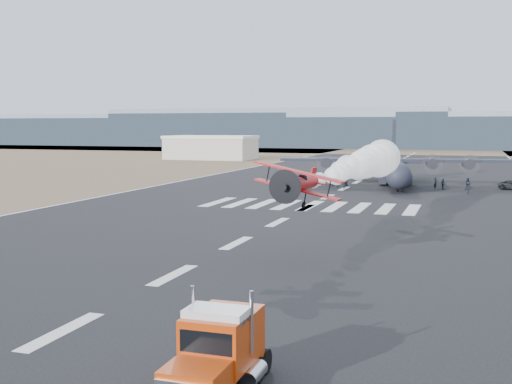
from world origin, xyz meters
The scene contains 20 objects.
ground centered at (0.00, 0.00, 0.00)m, with size 500.00×500.00×0.00m, color black.
scrub_far centered at (0.00, 230.00, 0.00)m, with size 500.00×80.00×0.00m, color brown.
runway_markings centered at (0.00, 60.00, 0.01)m, with size 60.00×260.00×0.01m, color silver, non-canonical shape.
ridge_seg_a centered at (-195.00, 260.00, 6.50)m, with size 150.00×50.00×13.00m, color gray.
ridge_seg_b centered at (-130.00, 260.00, 7.50)m, with size 150.00×50.00×15.00m, color gray.
ridge_seg_c centered at (-65.00, 260.00, 8.50)m, with size 150.00×50.00×17.00m, color gray.
ridge_seg_d centered at (0.00, 260.00, 6.50)m, with size 150.00×50.00×13.00m, color gray.
hangar_left centered at (-52.00, 145.00, 3.41)m, with size 24.50×14.50×6.70m.
semi_truck centered at (9.59, -4.21, 1.56)m, with size 2.39×7.08×3.18m.
aerobatic_biplane centered at (6.57, 18.97, 5.59)m, with size 6.57×5.95×3.11m.
smoke_trail centered at (7.93, 44.24, 5.80)m, with size 4.17×30.61×4.17m.
transport_aircraft centered at (6.73, 80.91, 2.75)m, with size 36.99×30.34×10.68m.
crew_a centered at (0.38, 70.10, 0.89)m, with size 0.65×0.53×1.78m, color black.
crew_b centered at (18.02, 75.77, 0.91)m, with size 0.88×0.54×1.82m, color black.
crew_c centered at (18.08, 70.58, 0.82)m, with size 1.06×0.49×1.64m, color black.
crew_d centered at (14.44, 75.56, 0.83)m, with size 0.97×0.50×1.66m, color black.
crew_e centered at (-0.38, 75.67, 0.92)m, with size 0.90×0.55×1.84m, color black.
crew_f centered at (-2.71, 75.98, 0.84)m, with size 1.56×0.50×1.68m, color black.
crew_g centered at (13.30, 76.48, 0.88)m, with size 0.64×0.53×1.76m, color black.
crew_h centered at (-1.26, 73.81, 0.91)m, with size 0.88×0.54×1.81m, color black.
Camera 1 is at (17.95, -25.02, 9.70)m, focal length 45.00 mm.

